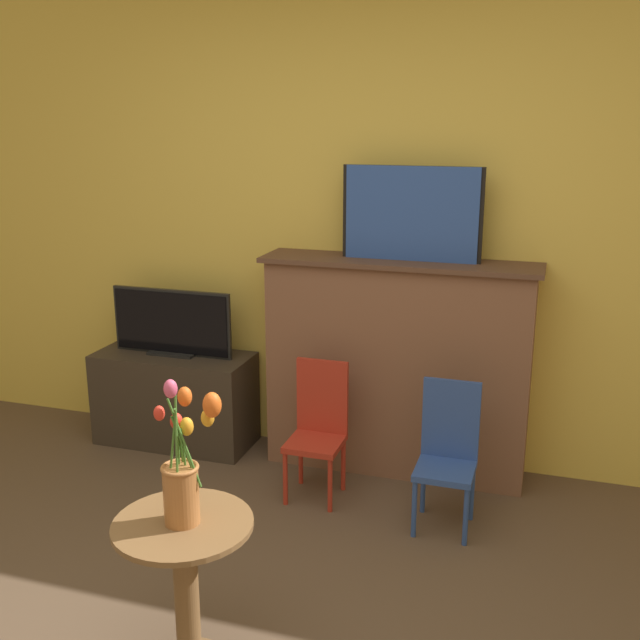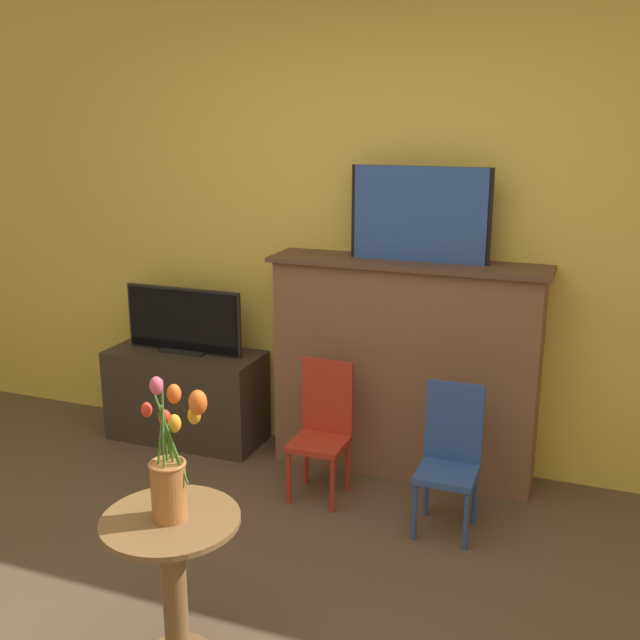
{
  "view_description": "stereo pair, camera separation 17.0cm",
  "coord_description": "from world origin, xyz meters",
  "px_view_note": "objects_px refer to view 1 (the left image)",
  "views": [
    {
      "loc": [
        0.96,
        -1.79,
        1.88
      ],
      "look_at": [
        0.02,
        1.15,
        1.04
      ],
      "focal_mm": 42.0,
      "sensor_mm": 36.0,
      "label": 1
    },
    {
      "loc": [
        1.12,
        -1.73,
        1.88
      ],
      "look_at": [
        0.02,
        1.15,
        1.04
      ],
      "focal_mm": 42.0,
      "sensor_mm": 36.0,
      "label": 2
    }
  ],
  "objects_px": {
    "tv_monitor": "(172,324)",
    "chair_red": "(318,424)",
    "vase_tulips": "(184,472)",
    "painting": "(411,214)",
    "chair_blue": "(448,450)"
  },
  "relations": [
    {
      "from": "chair_red",
      "to": "vase_tulips",
      "type": "distance_m",
      "value": 1.4
    },
    {
      "from": "painting",
      "to": "tv_monitor",
      "type": "distance_m",
      "value": 1.52
    },
    {
      "from": "tv_monitor",
      "to": "chair_red",
      "type": "height_order",
      "value": "tv_monitor"
    },
    {
      "from": "chair_red",
      "to": "chair_blue",
      "type": "height_order",
      "value": "same"
    },
    {
      "from": "painting",
      "to": "vase_tulips",
      "type": "distance_m",
      "value": 1.91
    },
    {
      "from": "chair_red",
      "to": "chair_blue",
      "type": "xyz_separation_m",
      "value": [
        0.67,
        -0.1,
        0.0
      ]
    },
    {
      "from": "tv_monitor",
      "to": "chair_red",
      "type": "relative_size",
      "value": 1.05
    },
    {
      "from": "painting",
      "to": "chair_blue",
      "type": "bearing_deg",
      "value": -59.12
    },
    {
      "from": "tv_monitor",
      "to": "vase_tulips",
      "type": "xyz_separation_m",
      "value": [
        0.97,
        -1.69,
        0.03
      ]
    },
    {
      "from": "painting",
      "to": "chair_red",
      "type": "xyz_separation_m",
      "value": [
        -0.36,
        -0.41,
        -1.03
      ]
    },
    {
      "from": "vase_tulips",
      "to": "tv_monitor",
      "type": "bearing_deg",
      "value": 119.74
    },
    {
      "from": "chair_red",
      "to": "chair_blue",
      "type": "relative_size",
      "value": 1.0
    },
    {
      "from": "tv_monitor",
      "to": "painting",
      "type": "bearing_deg",
      "value": 2.73
    },
    {
      "from": "chair_blue",
      "to": "painting",
      "type": "bearing_deg",
      "value": 120.88
    },
    {
      "from": "tv_monitor",
      "to": "vase_tulips",
      "type": "distance_m",
      "value": 1.95
    }
  ]
}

